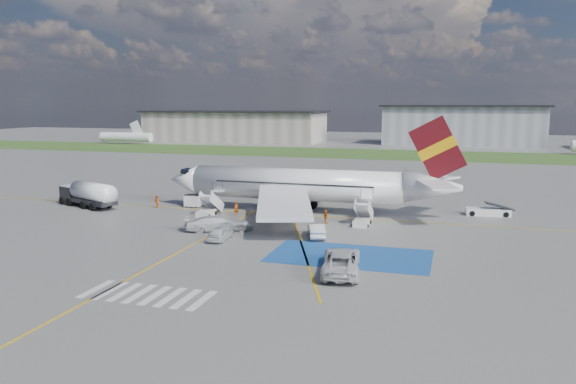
# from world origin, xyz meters

# --- Properties ---
(ground) EXTENTS (400.00, 400.00, 0.00)m
(ground) POSITION_xyz_m (0.00, 0.00, 0.00)
(ground) COLOR #60605E
(ground) RESTS_ON ground
(grass_strip) EXTENTS (400.00, 30.00, 0.01)m
(grass_strip) POSITION_xyz_m (0.00, 95.00, 0.01)
(grass_strip) COLOR #2D4C1E
(grass_strip) RESTS_ON ground
(taxiway_line_main) EXTENTS (120.00, 0.20, 0.01)m
(taxiway_line_main) POSITION_xyz_m (0.00, 12.00, 0.01)
(taxiway_line_main) COLOR gold
(taxiway_line_main) RESTS_ON ground
(taxiway_line_cross) EXTENTS (0.20, 60.00, 0.01)m
(taxiway_line_cross) POSITION_xyz_m (-5.00, -10.00, 0.01)
(taxiway_line_cross) COLOR gold
(taxiway_line_cross) RESTS_ON ground
(taxiway_line_diag) EXTENTS (20.71, 56.45, 0.01)m
(taxiway_line_diag) POSITION_xyz_m (0.00, 12.00, 0.01)
(taxiway_line_diag) COLOR gold
(taxiway_line_diag) RESTS_ON ground
(staging_box) EXTENTS (14.00, 8.00, 0.01)m
(staging_box) POSITION_xyz_m (10.00, -4.00, 0.01)
(staging_box) COLOR #184992
(staging_box) RESTS_ON ground
(crosswalk) EXTENTS (9.00, 4.00, 0.01)m
(crosswalk) POSITION_xyz_m (-1.80, -18.00, 0.01)
(crosswalk) COLOR silver
(crosswalk) RESTS_ON ground
(terminal_west) EXTENTS (60.00, 22.00, 10.00)m
(terminal_west) POSITION_xyz_m (-55.00, 130.00, 5.00)
(terminal_west) COLOR gray
(terminal_west) RESTS_ON ground
(terminal_centre) EXTENTS (48.00, 18.00, 12.00)m
(terminal_centre) POSITION_xyz_m (20.00, 135.00, 6.00)
(terminal_centre) COLOR gray
(terminal_centre) RESTS_ON ground
(airliner) EXTENTS (36.81, 32.95, 11.92)m
(airliner) POSITION_xyz_m (1.51, 14.00, 3.39)
(airliner) COLOR white
(airliner) RESTS_ON ground
(airstairs_fwd) EXTENTS (1.90, 5.20, 3.60)m
(airstairs_fwd) POSITION_xyz_m (-9.50, 8.70, 0.62)
(airstairs_fwd) COLOR white
(airstairs_fwd) RESTS_ON ground
(airstairs_aft) EXTENTS (1.90, 5.20, 3.60)m
(airstairs_aft) POSITION_xyz_m (9.00, 8.70, 0.62)
(airstairs_aft) COLOR white
(airstairs_aft) RESTS_ON ground
(fuel_tanker) EXTENTS (9.78, 5.86, 3.26)m
(fuel_tanker) POSITION_xyz_m (-26.52, 9.37, 1.37)
(fuel_tanker) COLOR black
(fuel_tanker) RESTS_ON ground
(gpu_cart) EXTENTS (2.02, 1.34, 1.65)m
(gpu_cart) POSITION_xyz_m (-13.60, 13.12, 0.74)
(gpu_cart) COLOR white
(gpu_cart) RESTS_ON ground
(belt_loader) EXTENTS (5.62, 2.54, 1.64)m
(belt_loader) POSITION_xyz_m (22.54, 18.39, 0.41)
(belt_loader) COLOR white
(belt_loader) RESTS_ON ground
(car_silver_a) EXTENTS (1.82, 4.11, 1.37)m
(car_silver_a) POSITION_xyz_m (-3.23, -1.91, 0.69)
(car_silver_a) COLOR silver
(car_silver_a) RESTS_ON ground
(car_silver_b) EXTENTS (2.88, 4.64, 1.44)m
(car_silver_b) POSITION_xyz_m (5.50, 1.83, 0.72)
(car_silver_b) COLOR #B0B3B7
(car_silver_b) RESTS_ON ground
(van_white_a) EXTENTS (3.84, 6.61, 2.34)m
(van_white_a) POSITION_xyz_m (10.16, -8.69, 1.17)
(van_white_a) COLOR silver
(van_white_a) RESTS_ON ground
(van_white_b) EXTENTS (5.72, 4.29, 2.08)m
(van_white_b) POSITION_xyz_m (-5.01, 1.81, 1.04)
(van_white_b) COLOR silver
(van_white_b) RESTS_ON ground
(crew_fwd) EXTENTS (0.69, 0.71, 1.65)m
(crew_fwd) POSITION_xyz_m (-6.20, 9.67, 0.82)
(crew_fwd) COLOR #F55A0C
(crew_fwd) RESTS_ON ground
(crew_nose) EXTENTS (0.94, 0.94, 1.54)m
(crew_nose) POSITION_xyz_m (-17.86, 11.39, 0.77)
(crew_nose) COLOR orange
(crew_nose) RESTS_ON ground
(crew_aft) EXTENTS (0.85, 0.97, 1.57)m
(crew_aft) POSITION_xyz_m (4.99, 8.36, 0.79)
(crew_aft) COLOR orange
(crew_aft) RESTS_ON ground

